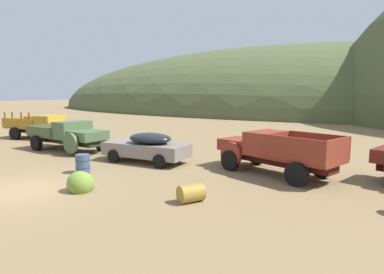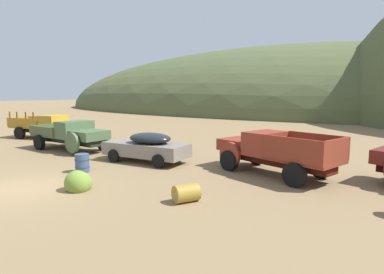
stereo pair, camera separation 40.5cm
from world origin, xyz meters
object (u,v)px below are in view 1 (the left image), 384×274
Objects in this scene: truck_weathered_green at (72,135)px; truck_rust_red at (268,151)px; oil_drum_spare at (83,164)px; oil_drum_by_truck at (191,193)px; car_primer_gray at (144,147)px; truck_mustard at (49,127)px.

truck_rust_red is at bearing 7.74° from truck_weathered_green.
truck_weathered_green is 6.74× the size of oil_drum_spare.
car_primer_gray is at bearing 144.81° from oil_drum_by_truck.
car_primer_gray is (5.87, 0.06, -0.19)m from truck_weathered_green.
oil_drum_spare is 0.83× the size of oil_drum_by_truck.
truck_weathered_green reaches higher than oil_drum_spare.
truck_mustard is 7.87× the size of oil_drum_spare.
truck_rust_red is at bearing -173.57° from car_primer_gray.
truck_weathered_green is 12.13m from oil_drum_by_truck.
truck_mustard reaches higher than truck_weathered_green.
oil_drum_by_truck is at bearing -33.32° from truck_mustard.
oil_drum_spare is 6.36m from oil_drum_by_truck.
oil_drum_by_truck is at bearing 97.89° from truck_rust_red.
truck_weathered_green is at bearing -5.12° from car_primer_gray.
truck_mustard is at bearing 12.83° from truck_rust_red.
truck_rust_red is 7.01× the size of oil_drum_spare.
car_primer_gray is at bearing -24.54° from truck_mustard.
car_primer_gray is 0.84× the size of truck_rust_red.
car_primer_gray is 3.44m from oil_drum_spare.
truck_mustard is 1.17× the size of truck_weathered_green.
car_primer_gray is at bearing 77.69° from oil_drum_spare.
car_primer_gray is 4.89× the size of oil_drum_by_truck.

